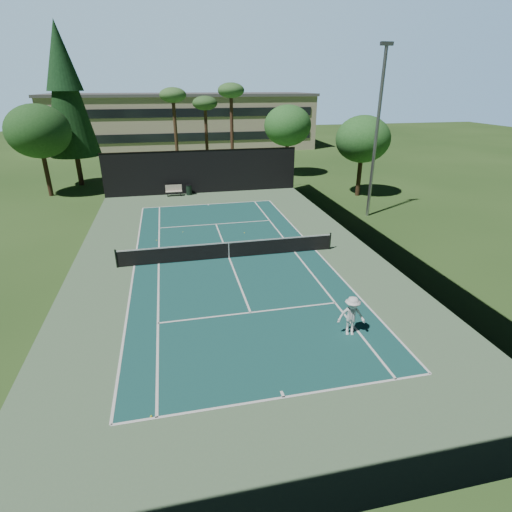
{
  "coord_description": "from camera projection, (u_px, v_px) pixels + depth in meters",
  "views": [
    {
      "loc": [
        -3.1,
        -21.74,
        9.57
      ],
      "look_at": [
        1.0,
        -3.0,
        1.3
      ],
      "focal_mm": 28.0,
      "sensor_mm": 36.0,
      "label": 1
    }
  ],
  "objects": [
    {
      "name": "palm_c",
      "position": [
        231.0,
        94.0,
        41.91
      ],
      "size": [
        2.8,
        2.8,
        9.77
      ],
      "color": "#4E3021",
      "rests_on": "ground"
    },
    {
      "name": "tennis_ball_c",
      "position": [
        244.0,
        233.0,
        27.84
      ],
      "size": [
        0.08,
        0.08,
        0.08
      ],
      "primitive_type": "sphere",
      "color": "#BACA2E",
      "rests_on": "ground"
    },
    {
      "name": "tennis_ball_a",
      "position": [
        151.0,
        416.0,
        12.45
      ],
      "size": [
        0.07,
        0.07,
        0.07
      ],
      "primitive_type": "sphere",
      "color": "#B4CE2E",
      "rests_on": "ground"
    },
    {
      "name": "tennis_ball_d",
      "position": [
        183.0,
        232.0,
        28.01
      ],
      "size": [
        0.06,
        0.06,
        0.06
      ],
      "primitive_type": "sphere",
      "color": "#CEEB35",
      "rests_on": "ground"
    },
    {
      "name": "court_surface",
      "position": [
        229.0,
        258.0,
        23.9
      ],
      "size": [
        10.97,
        23.77,
        0.01
      ],
      "primitive_type": "cube",
      "color": "#184E4A",
      "rests_on": "ground"
    },
    {
      "name": "light_pole",
      "position": [
        377.0,
        131.0,
        29.08
      ],
      "size": [
        0.9,
        0.25,
        12.22
      ],
      "color": "#919499",
      "rests_on": "ground"
    },
    {
      "name": "park_bench",
      "position": [
        174.0,
        190.0,
        36.98
      ],
      "size": [
        1.5,
        0.45,
        1.02
      ],
      "color": "beige",
      "rests_on": "ground"
    },
    {
      "name": "tennis_ball_b",
      "position": [
        156.0,
        240.0,
        26.52
      ],
      "size": [
        0.07,
        0.07,
        0.07
      ],
      "primitive_type": "sphere",
      "color": "#CAD630",
      "rests_on": "ground"
    },
    {
      "name": "fence",
      "position": [
        228.0,
        226.0,
        23.16
      ],
      "size": [
        18.04,
        32.05,
        4.03
      ],
      "color": "black",
      "rests_on": "ground"
    },
    {
      "name": "campus_building",
      "position": [
        184.0,
        121.0,
        63.48
      ],
      "size": [
        40.5,
        12.5,
        8.3
      ],
      "color": "#C4B498",
      "rests_on": "ground"
    },
    {
      "name": "court_lines",
      "position": [
        229.0,
        258.0,
        23.89
      ],
      "size": [
        11.07,
        23.87,
        0.01
      ],
      "color": "white",
      "rests_on": "ground"
    },
    {
      "name": "player",
      "position": [
        352.0,
        316.0,
        16.28
      ],
      "size": [
        1.25,
        0.9,
        1.75
      ],
      "primitive_type": "imported",
      "rotation": [
        0.0,
        0.0,
        -0.24
      ],
      "color": "white",
      "rests_on": "ground"
    },
    {
      "name": "pine_tree",
      "position": [
        64.0,
        85.0,
        37.5
      ],
      "size": [
        4.8,
        4.8,
        15.0
      ],
      "color": "#432C1C",
      "rests_on": "ground"
    },
    {
      "name": "decid_tree_b",
      "position": [
        363.0,
        139.0,
        35.4
      ],
      "size": [
        4.8,
        4.8,
        7.14
      ],
      "color": "#3E291A",
      "rests_on": "ground"
    },
    {
      "name": "palm_a",
      "position": [
        173.0,
        99.0,
        41.8
      ],
      "size": [
        2.8,
        2.8,
        9.32
      ],
      "color": "#4E3521",
      "rests_on": "ground"
    },
    {
      "name": "decid_tree_a",
      "position": [
        288.0,
        126.0,
        43.45
      ],
      "size": [
        5.12,
        5.12,
        7.62
      ],
      "color": "#44301D",
      "rests_on": "ground"
    },
    {
      "name": "tennis_net",
      "position": [
        229.0,
        249.0,
        23.68
      ],
      "size": [
        12.9,
        0.1,
        1.1
      ],
      "color": "black",
      "rests_on": "ground"
    },
    {
      "name": "palm_b",
      "position": [
        205.0,
        106.0,
        44.61
      ],
      "size": [
        2.8,
        2.8,
        8.42
      ],
      "color": "#4A2E1F",
      "rests_on": "ground"
    },
    {
      "name": "trash_bin",
      "position": [
        189.0,
        190.0,
        37.38
      ],
      "size": [
        0.56,
        0.56,
        0.95
      ],
      "color": "black",
      "rests_on": "ground"
    },
    {
      "name": "decid_tree_c",
      "position": [
        38.0,
        131.0,
        35.02
      ],
      "size": [
        5.44,
        5.44,
        8.09
      ],
      "color": "#422A1C",
      "rests_on": "ground"
    },
    {
      "name": "ground",
      "position": [
        229.0,
        258.0,
        23.9
      ],
      "size": [
        160.0,
        160.0,
        0.0
      ],
      "primitive_type": "plane",
      "color": "#2B4E1D",
      "rests_on": "ground"
    },
    {
      "name": "apron_slab",
      "position": [
        229.0,
        258.0,
        23.9
      ],
      "size": [
        18.0,
        32.0,
        0.01
      ],
      "primitive_type": "cube",
      "color": "#567753",
      "rests_on": "ground"
    }
  ]
}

